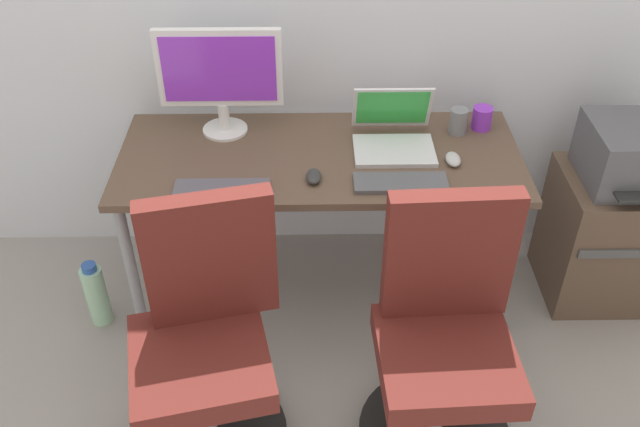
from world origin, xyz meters
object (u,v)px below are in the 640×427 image
water_bottle_on_floor (96,294)px  coffee_mug (482,118)px  office_chair_left (206,345)px  printer (636,154)px  open_laptop (393,133)px  desktop_monitor (220,74)px  side_cabinet (609,236)px  office_chair_right (444,342)px

water_bottle_on_floor → coffee_mug: (1.58, 0.36, 0.61)m
coffee_mug → office_chair_left: bearing=-139.4°
printer → open_laptop: open_laptop is taller
water_bottle_on_floor → desktop_monitor: (0.55, 0.35, 0.82)m
side_cabinet → coffee_mug: size_ratio=6.33×
office_chair_left → water_bottle_on_floor: (-0.54, 0.53, -0.28)m
open_laptop → office_chair_right: bearing=-81.5°
printer → water_bottle_on_floor: printer is taller
office_chair_right → desktop_monitor: 1.30m
open_laptop → coffee_mug: open_laptop is taller
water_bottle_on_floor → open_laptop: open_laptop is taller
desktop_monitor → coffee_mug: (1.04, 0.01, -0.20)m
office_chair_left → water_bottle_on_floor: office_chair_left is taller
water_bottle_on_floor → desktop_monitor: desktop_monitor is taller
office_chair_right → desktop_monitor: bearing=131.5°
office_chair_right → coffee_mug: size_ratio=10.22×
office_chair_right → printer: 1.12m
office_chair_right → side_cabinet: bearing=40.4°
printer → water_bottle_on_floor: size_ratio=1.29×
side_cabinet → water_bottle_on_floor: 2.17m
office_chair_left → coffee_mug: size_ratio=10.22×
desktop_monitor → open_laptop: (0.67, -0.11, -0.20)m
office_chair_left → office_chair_right: bearing=0.1°
printer → open_laptop: bearing=175.8°
office_chair_right → side_cabinet: office_chair_right is taller
desktop_monitor → water_bottle_on_floor: bearing=-147.2°
office_chair_left → printer: office_chair_left is taller
office_chair_left → printer: bearing=23.6°
water_bottle_on_floor → open_laptop: 1.38m
side_cabinet → open_laptop: 1.05m
printer → water_bottle_on_floor: (-2.15, -0.17, -0.56)m
open_laptop → coffee_mug: 0.39m
water_bottle_on_floor → coffee_mug: 1.74m
office_chair_right → water_bottle_on_floor: 1.46m
printer → coffee_mug: printer is taller
open_laptop → coffee_mug: size_ratio=3.37×
side_cabinet → printer: bearing=-90.0°
side_cabinet → open_laptop: bearing=175.9°
office_chair_left → office_chair_right: (0.79, 0.00, 0.00)m
office_chair_left → coffee_mug: 1.41m
open_laptop → coffee_mug: bearing=18.2°
water_bottle_on_floor → printer: bearing=4.5°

